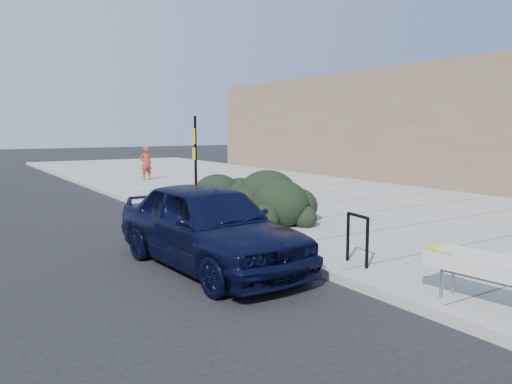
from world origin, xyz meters
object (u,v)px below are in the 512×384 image
at_px(bench, 512,272).
at_px(sedan_navy, 209,225).
at_px(sign_post, 195,157).
at_px(pedestrian, 146,163).
at_px(bike_rack, 357,234).

height_order(bench, sedan_navy, sedan_navy).
height_order(bench, sign_post, sign_post).
relative_size(bench, pedestrian, 1.52).
xyz_separation_m(bike_rack, sedan_navy, (-2.00, 1.71, 0.09)).
relative_size(bike_rack, sign_post, 0.33).
height_order(bench, bike_rack, bike_rack).
bearing_deg(sedan_navy, bench, -69.54).
relative_size(bench, sedan_navy, 0.51).
bearing_deg(sedan_navy, bike_rack, -44.14).
distance_m(bench, bike_rack, 2.75).
bearing_deg(pedestrian, bike_rack, 76.95).
bearing_deg(bike_rack, bench, -81.86).
height_order(bike_rack, sign_post, sign_post).
xyz_separation_m(sign_post, sedan_navy, (-2.18, -5.03, -0.90)).
xyz_separation_m(bench, pedestrian, (2.16, 18.77, 0.22)).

